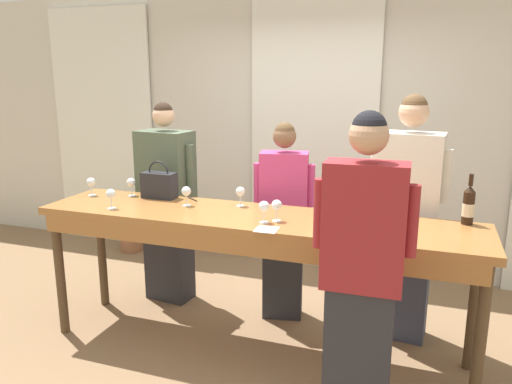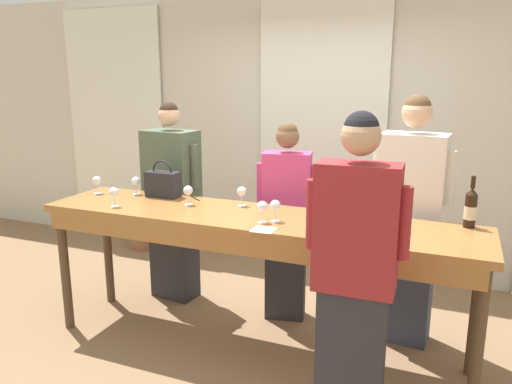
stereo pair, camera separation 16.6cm
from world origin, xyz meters
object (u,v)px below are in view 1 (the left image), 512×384
Objects in this scene: guest_olive_jacket at (167,204)px; guest_pink_top at (283,220)px; wine_glass_front_right at (186,192)px; wine_glass_back_left at (277,206)px; wine_glass_back_mid at (111,195)px; wine_glass_center_right at (402,212)px; host_pouring at (362,275)px; wine_glass_front_left at (328,199)px; wine_glass_back_right at (240,192)px; wine_glass_front_mid at (264,207)px; guest_cream_sweater at (406,219)px; wine_bottle at (469,206)px; wine_glass_center_mid at (131,183)px; handbag at (159,185)px; tasting_bar at (252,230)px; potted_plant at (131,227)px; wine_glass_center_left at (91,183)px.

guest_pink_top is at bearing 0.00° from guest_olive_jacket.
wine_glass_front_right is 0.76m from wine_glass_back_left.
wine_glass_back_mid is (-1.22, -0.10, 0.00)m from wine_glass_back_left.
wine_glass_center_right is 0.67m from host_pouring.
wine_glass_front_left is at bearing 14.46° from wine_glass_back_mid.
wine_glass_front_right is at bearing -162.20° from wine_glass_back_right.
wine_glass_front_left is at bearing 44.44° from wine_glass_front_mid.
wine_glass_back_mid is 2.16m from guest_cream_sweater.
guest_pink_top is at bearing 123.69° from host_pouring.
wine_glass_back_right is at bearing -177.34° from wine_bottle.
wine_glass_center_mid is 0.08× the size of guest_cream_sweater.
handbag is at bearing -178.74° from wine_bottle.
guest_olive_jacket is (-1.00, 0.59, -0.05)m from tasting_bar.
guest_cream_sweater is at bearing 88.81° from wine_glass_center_right.
wine_glass_center_mid and wine_glass_back_mid have the same top height.
wine_glass_back_right is at bearing 17.80° from wine_glass_front_right.
wine_glass_front_right reaches higher than potted_plant.
wine_glass_front_right and wine_glass_center_mid have the same top height.
wine_glass_center_right is 0.08× the size of guest_olive_jacket.
handbag is 0.16× the size of guest_cream_sweater.
host_pouring is (-0.55, -0.86, -0.21)m from wine_bottle.
handbag is 2.02× the size of wine_glass_center_right.
handbag reaches higher than wine_glass_center_mid.
wine_glass_center_mid is at bearing -178.51° from wine_bottle.
wine_glass_back_right is at bearing 141.68° from host_pouring.
wine_glass_front_mid and wine_glass_front_right have the same top height.
wine_glass_back_mid is 0.93m from wine_glass_back_right.
wine_bottle is 1.23m from wine_glass_back_left.
tasting_bar is at bearing -167.96° from wine_bottle.
wine_bottle is 2.27× the size of wine_glass_back_left.
guest_olive_jacket is at bearing 132.24° from wine_glass_front_right.
potted_plant is at bearing 135.66° from wine_glass_front_right.
wine_glass_center_mid is (0.31, 0.10, 0.00)m from wine_glass_center_left.
wine_glass_back_left is at bearing 39.31° from wine_glass_front_mid.
tasting_bar is 21.22× the size of wine_glass_center_right.
wine_glass_center_right is at bearing 3.47° from tasting_bar.
wine_glass_back_right is at bearing -179.05° from wine_glass_front_left.
wine_bottle reaches higher than handbag.
wine_glass_back_mid is at bearing -178.00° from wine_glass_front_mid.
wine_glass_back_right is (-1.55, -0.07, -0.02)m from wine_bottle.
tasting_bar is 0.59m from wine_glass_front_right.
wine_glass_center_right is (2.08, -0.17, 0.00)m from wine_glass_center_mid.
wine_glass_center_left reaches higher than potted_plant.
wine_glass_center_mid is at bearing 166.92° from wine_glass_front_right.
wine_glass_front_mid is 1.28m from wine_glass_center_mid.
wine_glass_front_left is 0.08× the size of guest_cream_sweater.
wine_glass_front_left and wine_glass_back_mid have the same top height.
wine_glass_center_right is at bearing 6.09° from wine_glass_back_mid.
potted_plant is (-2.07, 0.94, -0.56)m from guest_pink_top.
guest_cream_sweater is at bearing 81.93° from host_pouring.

